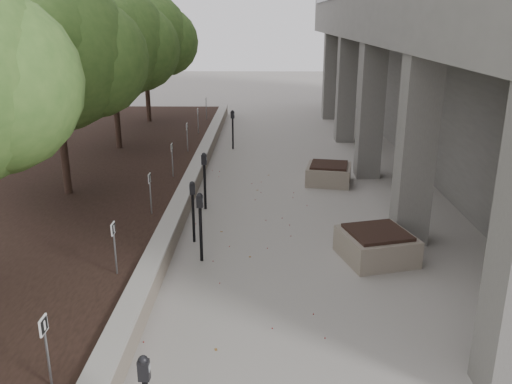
{
  "coord_description": "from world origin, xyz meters",
  "views": [
    {
      "loc": [
        0.23,
        -4.87,
        4.67
      ],
      "look_at": [
        0.05,
        6.58,
        0.91
      ],
      "focal_mm": 37.23,
      "sensor_mm": 36.0,
      "label": 1
    }
  ],
  "objects_px": {
    "crabapple_tree_4": "(113,67)",
    "parking_meter_3": "(193,212)",
    "parking_meter_4": "(205,181)",
    "parking_meter_2": "(201,227)",
    "planter_back": "(329,173)",
    "parking_meter_5": "(233,130)",
    "planter_front": "(376,245)",
    "crabapple_tree_3": "(56,86)",
    "crabapple_tree_5": "(145,57)"
  },
  "relations": [
    {
      "from": "crabapple_tree_3",
      "to": "parking_meter_5",
      "type": "relative_size",
      "value": 3.73
    },
    {
      "from": "parking_meter_5",
      "to": "crabapple_tree_4",
      "type": "bearing_deg",
      "value": -138.18
    },
    {
      "from": "parking_meter_3",
      "to": "planter_front",
      "type": "height_order",
      "value": "parking_meter_3"
    },
    {
      "from": "parking_meter_5",
      "to": "planter_front",
      "type": "distance_m",
      "value": 10.12
    },
    {
      "from": "crabapple_tree_4",
      "to": "parking_meter_4",
      "type": "xyz_separation_m",
      "value": [
        3.52,
        -5.05,
        -2.38
      ]
    },
    {
      "from": "parking_meter_2",
      "to": "planter_front",
      "type": "relative_size",
      "value": 1.09
    },
    {
      "from": "parking_meter_3",
      "to": "planter_front",
      "type": "xyz_separation_m",
      "value": [
        3.81,
        -0.81,
        -0.39
      ]
    },
    {
      "from": "crabapple_tree_3",
      "to": "parking_meter_2",
      "type": "xyz_separation_m",
      "value": [
        3.77,
        -3.12,
        -2.4
      ]
    },
    {
      "from": "parking_meter_2",
      "to": "planter_back",
      "type": "distance_m",
      "value": 6.25
    },
    {
      "from": "parking_meter_2",
      "to": "planter_back",
      "type": "xyz_separation_m",
      "value": [
        3.17,
        5.37,
        -0.43
      ]
    },
    {
      "from": "parking_meter_3",
      "to": "planter_back",
      "type": "height_order",
      "value": "parking_meter_3"
    },
    {
      "from": "parking_meter_2",
      "to": "parking_meter_4",
      "type": "height_order",
      "value": "parking_meter_4"
    },
    {
      "from": "crabapple_tree_5",
      "to": "parking_meter_3",
      "type": "xyz_separation_m",
      "value": [
        3.5,
        -12.16,
        -2.43
      ]
    },
    {
      "from": "crabapple_tree_4",
      "to": "parking_meter_3",
      "type": "bearing_deg",
      "value": -63.96
    },
    {
      "from": "parking_meter_3",
      "to": "parking_meter_4",
      "type": "xyz_separation_m",
      "value": [
        0.02,
        2.11,
        0.05
      ]
    },
    {
      "from": "parking_meter_2",
      "to": "parking_meter_3",
      "type": "distance_m",
      "value": 0.99
    },
    {
      "from": "crabapple_tree_3",
      "to": "parking_meter_4",
      "type": "xyz_separation_m",
      "value": [
        3.52,
        -0.05,
        -2.38
      ]
    },
    {
      "from": "crabapple_tree_5",
      "to": "parking_meter_3",
      "type": "bearing_deg",
      "value": -73.94
    },
    {
      "from": "crabapple_tree_3",
      "to": "planter_front",
      "type": "xyz_separation_m",
      "value": [
        7.31,
        -2.98,
        -2.81
      ]
    },
    {
      "from": "planter_back",
      "to": "crabapple_tree_5",
      "type": "bearing_deg",
      "value": 131.86
    },
    {
      "from": "parking_meter_3",
      "to": "parking_meter_2",
      "type": "bearing_deg",
      "value": -82.4
    },
    {
      "from": "parking_meter_4",
      "to": "planter_back",
      "type": "bearing_deg",
      "value": 41.55
    },
    {
      "from": "crabapple_tree_3",
      "to": "planter_back",
      "type": "relative_size",
      "value": 4.33
    },
    {
      "from": "parking_meter_2",
      "to": "parking_meter_4",
      "type": "xyz_separation_m",
      "value": [
        -0.25,
        3.06,
        0.02
      ]
    },
    {
      "from": "parking_meter_2",
      "to": "parking_meter_5",
      "type": "height_order",
      "value": "parking_meter_5"
    },
    {
      "from": "parking_meter_5",
      "to": "planter_front",
      "type": "relative_size",
      "value": 1.1
    },
    {
      "from": "parking_meter_3",
      "to": "parking_meter_4",
      "type": "distance_m",
      "value": 2.11
    },
    {
      "from": "crabapple_tree_4",
      "to": "planter_front",
      "type": "height_order",
      "value": "crabapple_tree_4"
    },
    {
      "from": "parking_meter_4",
      "to": "crabapple_tree_4",
      "type": "bearing_deg",
      "value": 132.41
    },
    {
      "from": "crabapple_tree_4",
      "to": "parking_meter_5",
      "type": "bearing_deg",
      "value": 21.54
    },
    {
      "from": "parking_meter_3",
      "to": "parking_meter_4",
      "type": "relative_size",
      "value": 0.93
    },
    {
      "from": "crabapple_tree_4",
      "to": "planter_back",
      "type": "distance_m",
      "value": 7.98
    },
    {
      "from": "planter_front",
      "to": "planter_back",
      "type": "relative_size",
      "value": 1.05
    },
    {
      "from": "planter_front",
      "to": "parking_meter_4",
      "type": "bearing_deg",
      "value": 142.35
    },
    {
      "from": "crabapple_tree_5",
      "to": "crabapple_tree_3",
      "type": "bearing_deg",
      "value": -90.0
    },
    {
      "from": "parking_meter_4",
      "to": "parking_meter_5",
      "type": "relative_size",
      "value": 1.02
    },
    {
      "from": "crabapple_tree_4",
      "to": "parking_meter_2",
      "type": "distance_m",
      "value": 9.27
    },
    {
      "from": "crabapple_tree_5",
      "to": "planter_front",
      "type": "distance_m",
      "value": 15.16
    },
    {
      "from": "crabapple_tree_3",
      "to": "planter_back",
      "type": "height_order",
      "value": "crabapple_tree_3"
    },
    {
      "from": "crabapple_tree_3",
      "to": "planter_back",
      "type": "bearing_deg",
      "value": 17.98
    },
    {
      "from": "parking_meter_5",
      "to": "parking_meter_2",
      "type": "bearing_deg",
      "value": -70.2
    },
    {
      "from": "crabapple_tree_3",
      "to": "crabapple_tree_5",
      "type": "height_order",
      "value": "same"
    },
    {
      "from": "parking_meter_2",
      "to": "planter_front",
      "type": "xyz_separation_m",
      "value": [
        3.54,
        0.14,
        -0.41
      ]
    },
    {
      "from": "planter_back",
      "to": "crabapple_tree_4",
      "type": "bearing_deg",
      "value": 158.41
    },
    {
      "from": "crabapple_tree_3",
      "to": "parking_meter_3",
      "type": "height_order",
      "value": "crabapple_tree_3"
    },
    {
      "from": "crabapple_tree_3",
      "to": "parking_meter_4",
      "type": "distance_m",
      "value": 4.25
    },
    {
      "from": "planter_back",
      "to": "parking_meter_2",
      "type": "bearing_deg",
      "value": -120.54
    },
    {
      "from": "parking_meter_3",
      "to": "parking_meter_5",
      "type": "distance_m",
      "value": 8.69
    },
    {
      "from": "parking_meter_2",
      "to": "crabapple_tree_3",
      "type": "bearing_deg",
      "value": 145.2
    },
    {
      "from": "crabapple_tree_5",
      "to": "crabapple_tree_4",
      "type": "bearing_deg",
      "value": -90.0
    }
  ]
}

